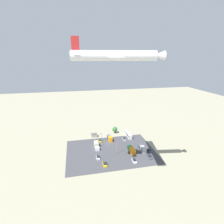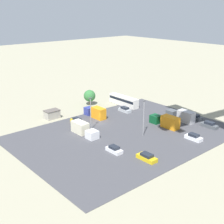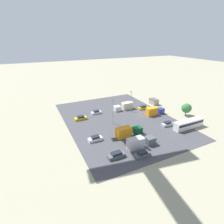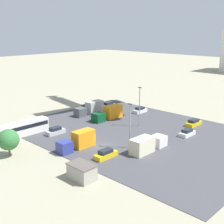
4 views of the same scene
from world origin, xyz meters
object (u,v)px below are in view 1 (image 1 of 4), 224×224
at_px(parked_car_0, 150,157).
at_px(parked_truck_2, 132,150).
at_px(parked_car_4, 149,151).
at_px(parked_truck_0, 110,138).
at_px(airplane, 118,56).
at_px(parked_car_1, 124,139).
at_px(parked_truck_3, 97,145).
at_px(shed_building, 94,135).
at_px(parked_car_5, 98,157).
at_px(bus, 128,134).
at_px(parked_car_2, 100,141).
at_px(parked_car_6, 105,164).
at_px(parked_car_3, 134,161).
at_px(parked_truck_1, 142,149).

bearing_deg(parked_car_0, parked_truck_2, 135.24).
height_order(parked_car_4, parked_truck_2, parked_truck_2).
height_order(parked_truck_0, parked_truck_2, parked_truck_0).
bearing_deg(airplane, parked_truck_2, 156.42).
distance_m(parked_car_1, parked_truck_3, 21.55).
xyz_separation_m(parked_car_1, airplane, (15.57, 40.85, 56.29)).
relative_size(shed_building, parked_truck_0, 0.54).
distance_m(parked_car_5, parked_truck_0, 24.14).
relative_size(parked_car_4, parked_car_5, 1.06).
xyz_separation_m(parked_car_5, parked_truck_3, (-0.89, -13.10, 0.76)).
bearing_deg(parked_car_4, parked_car_5, -178.69).
distance_m(parked_car_1, airplane, 71.27).
distance_m(parked_car_1, parked_truck_2, 16.76).
xyz_separation_m(bus, parked_car_1, (4.55, 5.38, -0.97)).
relative_size(parked_car_2, parked_car_6, 0.99).
height_order(parked_car_1, parked_truck_0, parked_truck_0).
bearing_deg(parked_car_3, parked_truck_1, -130.57).
height_order(bus, parked_truck_2, parked_truck_2).
xyz_separation_m(parked_car_1, parked_car_3, (1.97, 27.17, -0.02)).
distance_m(shed_building, parked_car_5, 29.23).
height_order(shed_building, parked_car_3, shed_building).
distance_m(parked_car_4, parked_car_6, 30.79).
distance_m(parked_truck_0, parked_truck_2, 21.12).
relative_size(parked_car_1, parked_truck_3, 0.49).
xyz_separation_m(bus, parked_car_0, (-3.74, 30.47, -0.95)).
xyz_separation_m(parked_car_3, parked_car_4, (-12.87, -8.54, 0.01)).
height_order(parked_truck_0, airplane, airplane).
relative_size(parked_car_1, parked_car_2, 0.94).
distance_m(parked_car_0, parked_car_2, 36.79).
distance_m(parked_car_0, parked_truck_3, 34.50).
bearing_deg(bus, parked_car_3, 78.66).
relative_size(parked_car_5, parked_truck_1, 0.47).
distance_m(parked_car_4, parked_truck_2, 11.21).
bearing_deg(parked_truck_1, parked_car_4, -24.80).
height_order(parked_car_4, parked_truck_0, parked_truck_0).
height_order(parked_car_5, parked_truck_1, parked_truck_1).
bearing_deg(parked_car_6, parked_car_1, 55.11).
height_order(shed_building, parked_truck_1, parked_truck_1).
distance_m(parked_car_3, parked_car_6, 16.79).
height_order(parked_car_1, parked_truck_3, parked_truck_3).
bearing_deg(bus, shed_building, -10.12).
bearing_deg(airplane, parked_car_6, -158.03).
bearing_deg(parked_car_5, parked_car_3, -21.78).
xyz_separation_m(parked_car_5, parked_truck_0, (-11.41, -21.25, 0.91)).
xyz_separation_m(parked_car_1, parked_truck_1, (-6.91, 16.79, 0.84)).
distance_m(parked_car_0, parked_car_3, 10.47).
xyz_separation_m(parked_car_4, parked_truck_3, (31.50, -12.36, 0.70)).
bearing_deg(parked_truck_2, airplane, -122.63).
relative_size(parked_car_0, parked_car_1, 1.09).
bearing_deg(bus, airplane, 66.48).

